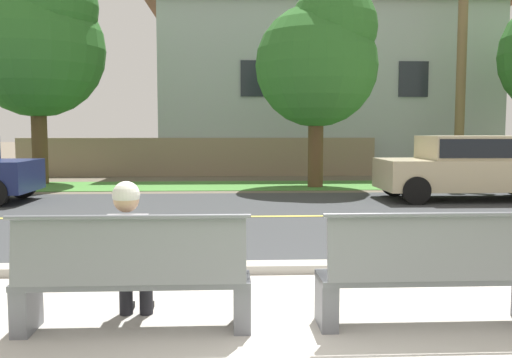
{
  "coord_description": "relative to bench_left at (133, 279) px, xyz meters",
  "views": [
    {
      "loc": [
        -0.45,
        -3.95,
        1.66
      ],
      "look_at": [
        -0.1,
        3.53,
        1.0
      ],
      "focal_mm": 38.41,
      "sensor_mm": 36.0,
      "label": 1
    }
  ],
  "objects": [
    {
      "name": "sidewalk_pavement",
      "position": [
        1.25,
        -0.06,
        -0.45
      ],
      "size": [
        44.0,
        3.6,
        0.01
      ],
      "primitive_type": "cube",
      "color": "#B7B2A8",
      "rests_on": "ground_plane"
    },
    {
      "name": "road_centre_line",
      "position": [
        1.25,
        6.04,
        -0.45
      ],
      "size": [
        48.0,
        0.14,
        0.01
      ],
      "primitive_type": "cube",
      "color": "#E0CC4C",
      "rests_on": "ground_plane"
    },
    {
      "name": "ground_plane",
      "position": [
        1.25,
        7.54,
        -0.46
      ],
      "size": [
        140.0,
        140.0,
        0.0
      ],
      "primitive_type": "plane",
      "color": "#665B4C"
    },
    {
      "name": "far_verge_grass",
      "position": [
        1.25,
        12.02,
        -0.45
      ],
      "size": [
        48.0,
        2.8,
        0.02
      ],
      "primitive_type": "cube",
      "color": "#478438",
      "rests_on": "ground_plane"
    },
    {
      "name": "shade_tree_left",
      "position": [
        3.42,
        11.49,
        3.33
      ],
      "size": [
        3.54,
        3.54,
        5.84
      ],
      "color": "brown",
      "rests_on": "ground_plane"
    },
    {
      "name": "house_across_street",
      "position": [
        4.65,
        18.91,
        3.12
      ],
      "size": [
        13.98,
        6.91,
        7.06
      ],
      "color": "#A3ADB2",
      "rests_on": "ground_plane"
    },
    {
      "name": "garden_wall",
      "position": [
        -0.38,
        15.72,
        0.24
      ],
      "size": [
        13.0,
        0.36,
        1.4
      ],
      "primitive_type": "cube",
      "color": "gray",
      "rests_on": "ground_plane"
    },
    {
      "name": "shade_tree_far_left",
      "position": [
        -5.0,
        12.88,
        3.99
      ],
      "size": [
        4.16,
        4.16,
        6.86
      ],
      "color": "brown",
      "rests_on": "ground_plane"
    },
    {
      "name": "street_asphalt",
      "position": [
        1.25,
        6.04,
        -0.46
      ],
      "size": [
        52.0,
        8.0,
        0.01
      ],
      "primitive_type": "cube",
      "color": "#383A3D",
      "rests_on": "ground_plane"
    },
    {
      "name": "car_beige_far",
      "position": [
        6.57,
        8.44,
        0.39
      ],
      "size": [
        4.3,
        1.86,
        1.54
      ],
      "color": "#C6B793",
      "rests_on": "ground_plane"
    },
    {
      "name": "curb_edge",
      "position": [
        1.25,
        1.89,
        -0.4
      ],
      "size": [
        44.0,
        0.3,
        0.11
      ],
      "primitive_type": "cube",
      "color": "#ADA89E",
      "rests_on": "ground_plane"
    },
    {
      "name": "bench_right",
      "position": [
        2.49,
        0.0,
        0.0
      ],
      "size": [
        1.91,
        0.48,
        1.01
      ],
      "color": "slate",
      "rests_on": "ground_plane"
    },
    {
      "name": "bench_left",
      "position": [
        0.0,
        0.0,
        0.0
      ],
      "size": [
        1.91,
        0.48,
        1.01
      ],
      "color": "slate",
      "rests_on": "ground_plane"
    },
    {
      "name": "seated_person_grey",
      "position": [
        -0.06,
        0.17,
        0.22
      ],
      "size": [
        0.52,
        0.68,
        1.25
      ],
      "color": "black",
      "rests_on": "ground_plane"
    }
  ]
}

